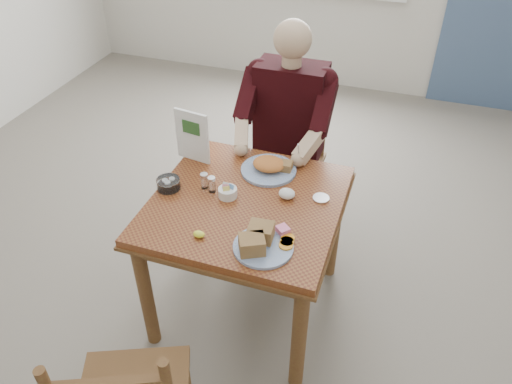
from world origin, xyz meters
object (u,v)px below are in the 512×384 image
(chair_far, at_px, (289,160))
(diner, at_px, (287,121))
(table, at_px, (246,218))
(near_plate, at_px, (261,241))
(far_plate, at_px, (270,167))

(chair_far, xyz_separation_m, diner, (0.00, -0.09, 0.33))
(table, bearing_deg, diner, 90.00)
(near_plate, height_order, far_plate, near_plate)
(far_plate, bearing_deg, diner, 94.58)
(chair_far, distance_m, near_plate, 1.13)
(diner, bearing_deg, table, -90.00)
(near_plate, relative_size, far_plate, 1.12)
(diner, relative_size, far_plate, 4.66)
(diner, bearing_deg, near_plate, -80.30)
(chair_far, bearing_deg, table, -90.00)
(table, relative_size, chair_far, 0.97)
(chair_far, bearing_deg, near_plate, -81.09)
(chair_far, xyz_separation_m, far_plate, (0.03, -0.52, 0.30))
(near_plate, xyz_separation_m, far_plate, (-0.13, 0.55, -0.00))
(table, relative_size, near_plate, 2.76)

